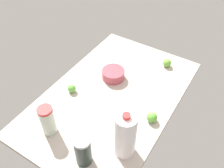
{
  "coord_description": "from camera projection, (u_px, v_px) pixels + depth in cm",
  "views": [
    {
      "loc": [
        91.71,
        57.48,
        118.08
      ],
      "look_at": [
        0.0,
        0.0,
        13.0
      ],
      "focal_mm": 40.0,
      "sensor_mm": 36.0,
      "label": 1
    }
  ],
  "objects": [
    {
      "name": "shaker_bottle",
      "position": [
        83.0,
        151.0,
        1.19
      ],
      "size": [
        8.35,
        8.35,
        18.27
      ],
      "color": "#283630",
      "rests_on": "countertop"
    },
    {
      "name": "lime_loose",
      "position": [
        167.0,
        63.0,
        1.76
      ],
      "size": [
        5.82,
        5.82,
        5.82
      ],
      "primitive_type": "sphere",
      "color": "#6CB63C",
      "rests_on": "countertop"
    },
    {
      "name": "tumbler_cup",
      "position": [
        48.0,
        120.0,
        1.32
      ],
      "size": [
        7.99,
        7.99,
        18.56
      ],
      "color": "beige",
      "rests_on": "countertop"
    },
    {
      "name": "milk_jug",
      "position": [
        125.0,
        135.0,
        1.2
      ],
      "size": [
        10.76,
        10.76,
        29.19
      ],
      "color": "white",
      "rests_on": "countertop"
    },
    {
      "name": "countertop",
      "position": [
        112.0,
        97.0,
        1.59
      ],
      "size": [
        120.0,
        76.0,
        3.0
      ],
      "primitive_type": "cube",
      "color": "#B8A89D",
      "rests_on": "ground"
    },
    {
      "name": "lime_far_back",
      "position": [
        129.0,
        120.0,
        1.4
      ],
      "size": [
        5.61,
        5.61,
        5.61
      ],
      "primitive_type": "sphere",
      "color": "#69B340",
      "rests_on": "countertop"
    },
    {
      "name": "mixing_bowl",
      "position": [
        113.0,
        74.0,
        1.67
      ],
      "size": [
        15.09,
        15.09,
        6.33
      ],
      "primitive_type": "cylinder",
      "color": "#AB4451",
      "rests_on": "countertop"
    },
    {
      "name": "lime_by_jug",
      "position": [
        72.0,
        89.0,
        1.58
      ],
      "size": [
        5.3,
        5.3,
        5.3
      ],
      "primitive_type": "sphere",
      "color": "#60AE3F",
      "rests_on": "countertop"
    },
    {
      "name": "lime_beside_bowl",
      "position": [
        152.0,
        117.0,
        1.41
      ],
      "size": [
        6.01,
        6.01,
        6.01
      ],
      "primitive_type": "sphere",
      "color": "#63B83C",
      "rests_on": "countertop"
    }
  ]
}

